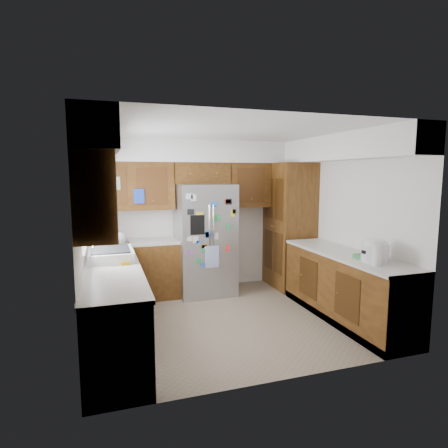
% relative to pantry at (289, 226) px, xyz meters
% --- Properties ---
extents(floor, '(3.60, 3.60, 0.00)m').
position_rel_pantry_xyz_m(floor, '(-1.50, -1.15, -1.07)').
color(floor, gray).
rests_on(floor, ground).
extents(room_shell, '(3.64, 3.24, 2.52)m').
position_rel_pantry_xyz_m(room_shell, '(-1.61, -0.79, 0.75)').
color(room_shell, white).
rests_on(room_shell, ground).
extents(left_counter_run, '(1.36, 3.20, 0.92)m').
position_rel_pantry_xyz_m(left_counter_run, '(-2.86, -1.12, -0.65)').
color(left_counter_run, '#3F250C').
rests_on(left_counter_run, ground).
extents(right_counter_run, '(0.63, 2.25, 0.92)m').
position_rel_pantry_xyz_m(right_counter_run, '(0.00, -1.62, -0.65)').
color(right_counter_run, '#3F250C').
rests_on(right_counter_run, ground).
extents(pantry, '(0.60, 0.90, 2.15)m').
position_rel_pantry_xyz_m(pantry, '(0.00, 0.00, 0.00)').
color(pantry, '#3F250C').
rests_on(pantry, ground).
extents(fridge, '(0.90, 0.79, 1.80)m').
position_rel_pantry_xyz_m(fridge, '(-1.50, 0.05, -0.17)').
color(fridge, '#A6A5AB').
rests_on(fridge, ground).
extents(bridge_cabinet, '(0.96, 0.34, 0.35)m').
position_rel_pantry_xyz_m(bridge_cabinet, '(-1.50, 0.28, 0.90)').
color(bridge_cabinet, '#3F250C').
rests_on(bridge_cabinet, fridge).
extents(fridge_top_items, '(0.76, 0.37, 0.29)m').
position_rel_pantry_xyz_m(fridge_top_items, '(-1.64, 0.26, 1.21)').
color(fridge_top_items, blue).
rests_on(fridge_top_items, bridge_cabinet).
extents(sink_assembly, '(0.52, 0.73, 0.37)m').
position_rel_pantry_xyz_m(sink_assembly, '(-3.00, -1.05, -0.09)').
color(sink_assembly, white).
rests_on(sink_assembly, left_counter_run).
extents(left_counter_clutter, '(0.42, 0.84, 0.38)m').
position_rel_pantry_xyz_m(left_counter_clutter, '(-2.96, -0.34, -0.02)').
color(left_counter_clutter, black).
rests_on(left_counter_clutter, left_counter_run).
extents(rice_cooker, '(0.33, 0.32, 0.28)m').
position_rel_pantry_xyz_m(rice_cooker, '(-0.00, -2.16, -0.01)').
color(rice_cooker, white).
rests_on(rice_cooker, right_counter_run).
extents(paper_towel, '(0.11, 0.11, 0.24)m').
position_rel_pantry_xyz_m(paper_towel, '(-0.12, -2.33, -0.04)').
color(paper_towel, white).
rests_on(paper_towel, right_counter_run).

